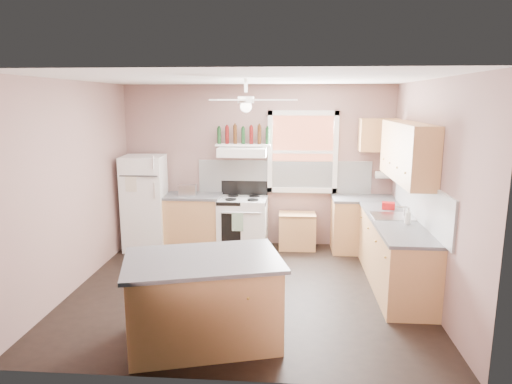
# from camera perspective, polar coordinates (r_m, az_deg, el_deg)

# --- Properties ---
(floor) EXTENTS (4.50, 4.50, 0.00)m
(floor) POSITION_cam_1_polar(r_m,az_deg,el_deg) (6.15, -1.17, -12.05)
(floor) COLOR black
(floor) RESTS_ON ground
(ceiling) EXTENTS (4.50, 4.50, 0.00)m
(ceiling) POSITION_cam_1_polar(r_m,az_deg,el_deg) (5.64, -1.28, 13.98)
(ceiling) COLOR white
(ceiling) RESTS_ON ground
(wall_back) EXTENTS (4.50, 0.05, 2.70)m
(wall_back) POSITION_cam_1_polar(r_m,az_deg,el_deg) (7.73, 0.23, 3.28)
(wall_back) COLOR #84635D
(wall_back) RESTS_ON ground
(wall_right) EXTENTS (0.05, 4.00, 2.70)m
(wall_right) POSITION_cam_1_polar(r_m,az_deg,el_deg) (5.97, 21.06, 0.06)
(wall_right) COLOR #84635D
(wall_right) RESTS_ON ground
(wall_left) EXTENTS (0.05, 4.00, 2.70)m
(wall_left) POSITION_cam_1_polar(r_m,az_deg,el_deg) (6.38, -22.03, 0.67)
(wall_left) COLOR #84635D
(wall_left) RESTS_ON ground
(backsplash_back) EXTENTS (2.90, 0.03, 0.55)m
(backsplash_back) POSITION_cam_1_polar(r_m,az_deg,el_deg) (7.70, 3.55, 1.90)
(backsplash_back) COLOR white
(backsplash_back) RESTS_ON wall_back
(backsplash_right) EXTENTS (0.03, 2.60, 0.55)m
(backsplash_right) POSITION_cam_1_polar(r_m,az_deg,el_deg) (6.28, 19.83, -0.96)
(backsplash_right) COLOR white
(backsplash_right) RESTS_ON wall_right
(window_view) EXTENTS (1.00, 0.02, 1.20)m
(window_view) POSITION_cam_1_polar(r_m,az_deg,el_deg) (7.64, 5.84, 5.01)
(window_view) COLOR brown
(window_view) RESTS_ON wall_back
(window_frame) EXTENTS (1.16, 0.07, 1.36)m
(window_frame) POSITION_cam_1_polar(r_m,az_deg,el_deg) (7.62, 5.85, 4.98)
(window_frame) COLOR white
(window_frame) RESTS_ON wall_back
(refrigerator) EXTENTS (0.70, 0.68, 1.56)m
(refrigerator) POSITION_cam_1_polar(r_m,az_deg,el_deg) (7.78, -13.71, -1.30)
(refrigerator) COLOR white
(refrigerator) RESTS_ON floor
(base_cabinet_left) EXTENTS (0.90, 0.60, 0.86)m
(base_cabinet_left) POSITION_cam_1_polar(r_m,az_deg,el_deg) (7.75, -7.81, -3.76)
(base_cabinet_left) COLOR #B5854B
(base_cabinet_left) RESTS_ON floor
(counter_left) EXTENTS (0.92, 0.62, 0.04)m
(counter_left) POSITION_cam_1_polar(r_m,az_deg,el_deg) (7.65, -7.90, -0.50)
(counter_left) COLOR #4D4D50
(counter_left) RESTS_ON base_cabinet_left
(toaster) EXTENTS (0.29, 0.18, 0.18)m
(toaster) POSITION_cam_1_polar(r_m,az_deg,el_deg) (7.59, -8.57, 0.23)
(toaster) COLOR silver
(toaster) RESTS_ON counter_left
(stove) EXTENTS (0.80, 0.66, 0.86)m
(stove) POSITION_cam_1_polar(r_m,az_deg,el_deg) (7.61, -1.64, -3.95)
(stove) COLOR white
(stove) RESTS_ON floor
(range_hood) EXTENTS (0.78, 0.50, 0.14)m
(range_hood) POSITION_cam_1_polar(r_m,az_deg,el_deg) (7.45, -1.70, 5.05)
(range_hood) COLOR white
(range_hood) RESTS_ON wall_back
(bottle_shelf) EXTENTS (0.90, 0.26, 0.03)m
(bottle_shelf) POSITION_cam_1_polar(r_m,az_deg,el_deg) (7.56, -1.61, 5.90)
(bottle_shelf) COLOR white
(bottle_shelf) RESTS_ON range_hood
(cart) EXTENTS (0.61, 0.41, 0.60)m
(cart) POSITION_cam_1_polar(r_m,az_deg,el_deg) (7.67, 5.16, -4.87)
(cart) COLOR #B5854B
(cart) RESTS_ON floor
(base_cabinet_corner) EXTENTS (1.00, 0.60, 0.86)m
(base_cabinet_corner) POSITION_cam_1_polar(r_m,az_deg,el_deg) (7.68, 13.21, -4.11)
(base_cabinet_corner) COLOR #B5854B
(base_cabinet_corner) RESTS_ON floor
(base_cabinet_right) EXTENTS (0.60, 2.20, 0.86)m
(base_cabinet_right) POSITION_cam_1_polar(r_m,az_deg,el_deg) (6.40, 16.89, -7.46)
(base_cabinet_right) COLOR #B5854B
(base_cabinet_right) RESTS_ON floor
(counter_corner) EXTENTS (1.02, 0.62, 0.04)m
(counter_corner) POSITION_cam_1_polar(r_m,az_deg,el_deg) (7.57, 13.37, -0.83)
(counter_corner) COLOR #4D4D50
(counter_corner) RESTS_ON base_cabinet_corner
(counter_right) EXTENTS (0.62, 2.22, 0.04)m
(counter_right) POSITION_cam_1_polar(r_m,az_deg,el_deg) (6.27, 17.04, -3.57)
(counter_right) COLOR #4D4D50
(counter_right) RESTS_ON base_cabinet_right
(sink) EXTENTS (0.55, 0.45, 0.03)m
(sink) POSITION_cam_1_polar(r_m,az_deg,el_deg) (6.46, 16.67, -2.98)
(sink) COLOR silver
(sink) RESTS_ON counter_right
(faucet) EXTENTS (0.03, 0.03, 0.14)m
(faucet) POSITION_cam_1_polar(r_m,az_deg,el_deg) (6.48, 18.09, -2.34)
(faucet) COLOR silver
(faucet) RESTS_ON sink
(upper_cabinet_right) EXTENTS (0.33, 1.80, 0.76)m
(upper_cabinet_right) POSITION_cam_1_polar(r_m,az_deg,el_deg) (6.33, 18.37, 4.79)
(upper_cabinet_right) COLOR #B5854B
(upper_cabinet_right) RESTS_ON wall_right
(upper_cabinet_corner) EXTENTS (0.60, 0.33, 0.52)m
(upper_cabinet_corner) POSITION_cam_1_polar(r_m,az_deg,el_deg) (7.59, 15.08, 6.91)
(upper_cabinet_corner) COLOR #B5854B
(upper_cabinet_corner) RESTS_ON wall_back
(paper_towel) EXTENTS (0.26, 0.12, 0.12)m
(paper_towel) POSITION_cam_1_polar(r_m,az_deg,el_deg) (7.72, 15.66, 2.08)
(paper_towel) COLOR white
(paper_towel) RESTS_ON wall_back
(island) EXTENTS (1.65, 1.28, 0.86)m
(island) POSITION_cam_1_polar(r_m,az_deg,el_deg) (4.81, -6.54, -13.47)
(island) COLOR #B5854B
(island) RESTS_ON floor
(island_top) EXTENTS (1.76, 1.39, 0.04)m
(island_top) POSITION_cam_1_polar(r_m,az_deg,el_deg) (4.64, -6.66, -8.43)
(island_top) COLOR #4D4D50
(island_top) RESTS_ON island
(ceiling_fan_hub) EXTENTS (0.20, 0.20, 0.08)m
(ceiling_fan_hub) POSITION_cam_1_polar(r_m,az_deg,el_deg) (5.64, -1.27, 11.44)
(ceiling_fan_hub) COLOR white
(ceiling_fan_hub) RESTS_ON ceiling
(soap_bottle) EXTENTS (0.12, 0.12, 0.21)m
(soap_bottle) POSITION_cam_1_polar(r_m,az_deg,el_deg) (6.09, 18.46, -2.87)
(soap_bottle) COLOR silver
(soap_bottle) RESTS_ON counter_right
(red_caddy) EXTENTS (0.20, 0.15, 0.10)m
(red_caddy) POSITION_cam_1_polar(r_m,az_deg,el_deg) (6.85, 16.21, -1.66)
(red_caddy) COLOR red
(red_caddy) RESTS_ON counter_right
(wine_bottles) EXTENTS (0.86, 0.06, 0.31)m
(wine_bottles) POSITION_cam_1_polar(r_m,az_deg,el_deg) (7.54, -1.60, 7.11)
(wine_bottles) COLOR #143819
(wine_bottles) RESTS_ON bottle_shelf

